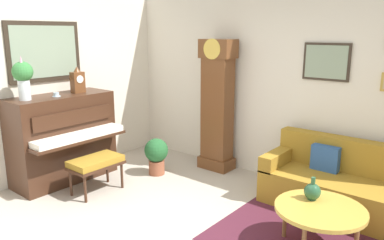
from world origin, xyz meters
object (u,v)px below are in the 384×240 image
at_px(flower_vase, 23,76).
at_px(potted_plant, 156,154).
at_px(piano, 64,138).
at_px(coffee_table, 320,210).
at_px(grandfather_clock, 217,109).
at_px(piano_bench, 96,163).
at_px(green_jug, 312,191).
at_px(mantel_clock, 78,81).
at_px(teacup, 56,95).
at_px(couch, 345,186).

bearing_deg(flower_vase, potted_plant, 59.49).
height_order(piano, coffee_table, piano).
xyz_separation_m(grandfather_clock, potted_plant, (-0.55, -0.79, -0.64)).
bearing_deg(piano_bench, green_jug, 14.05).
xyz_separation_m(piano_bench, flower_vase, (-0.71, -0.52, 1.17)).
height_order(mantel_clock, green_jug, mantel_clock).
distance_m(piano_bench, teacup, 1.09).
xyz_separation_m(couch, coffee_table, (0.08, -1.03, 0.11)).
height_order(couch, flower_vase, flower_vase).
relative_size(piano, grandfather_clock, 0.71).
bearing_deg(coffee_table, potted_plant, 171.02).
height_order(green_jug, potted_plant, green_jug).
bearing_deg(potted_plant, piano, -131.63).
bearing_deg(potted_plant, mantel_clock, -141.66).
xyz_separation_m(piano, mantel_clock, (0.00, 0.30, 0.80)).
bearing_deg(piano, mantel_clock, 89.43).
relative_size(couch, flower_vase, 3.28).
bearing_deg(grandfather_clock, coffee_table, -29.78).
xyz_separation_m(piano, potted_plant, (0.88, 0.99, -0.31)).
height_order(piano, flower_vase, flower_vase).
distance_m(grandfather_clock, coffee_table, 2.51).
height_order(piano_bench, green_jug, green_jug).
xyz_separation_m(piano_bench, teacup, (-0.65, -0.12, 0.88)).
xyz_separation_m(coffee_table, potted_plant, (-2.68, 0.42, -0.10)).
xyz_separation_m(piano_bench, mantel_clock, (-0.71, 0.28, 1.02)).
xyz_separation_m(piano, coffee_table, (3.56, 0.57, -0.21)).
relative_size(couch, teacup, 16.38).
height_order(coffee_table, flower_vase, flower_vase).
height_order(coffee_table, mantel_clock, mantel_clock).
distance_m(couch, green_jug, 0.93).
bearing_deg(teacup, potted_plant, 53.32).
bearing_deg(couch, piano, -155.36).
bearing_deg(grandfather_clock, couch, -5.27).
bearing_deg(mantel_clock, piano_bench, -21.42).
bearing_deg(piano, coffee_table, 9.12).
xyz_separation_m(coffee_table, flower_vase, (-3.56, -1.07, 1.15)).
height_order(couch, coffee_table, couch).
bearing_deg(mantel_clock, coffee_table, 4.40).
bearing_deg(grandfather_clock, green_jug, -28.77).
distance_m(teacup, potted_plant, 1.67).
distance_m(coffee_table, teacup, 3.66).
bearing_deg(mantel_clock, grandfather_clock, 46.10).
xyz_separation_m(couch, flower_vase, (-3.48, -2.10, 1.26)).
distance_m(grandfather_clock, couch, 2.16).
bearing_deg(grandfather_clock, piano_bench, -112.16).
bearing_deg(coffee_table, couch, 94.21).
bearing_deg(piano_bench, flower_vase, -143.94).
bearing_deg(flower_vase, piano, 90.28).
bearing_deg(grandfather_clock, flower_vase, -122.07).
height_order(piano_bench, mantel_clock, mantel_clock).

